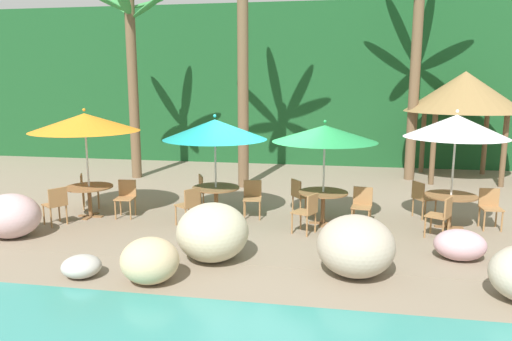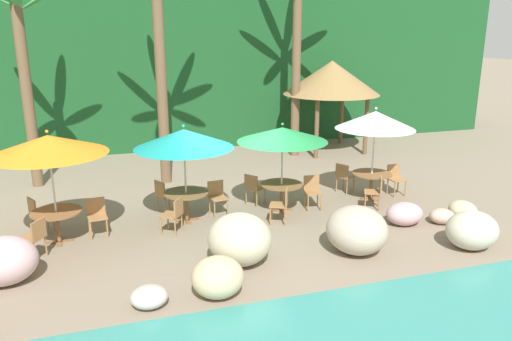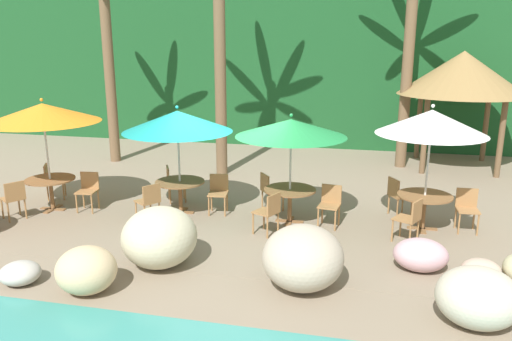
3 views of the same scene
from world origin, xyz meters
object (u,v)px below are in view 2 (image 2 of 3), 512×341
Objects in this scene: dining_table_green at (282,188)px; chair_white_inland at (344,176)px; palapa_hut at (332,78)px; chair_white_left at (376,190)px; umbrella_green at (282,134)px; chair_green_left at (282,203)px; umbrella_white at (375,120)px; palm_tree_third at (296,30)px; dining_table_teal at (186,197)px; palm_tree_nearest at (22,55)px; chair_orange_inland at (38,212)px; palm_tree_second at (158,18)px; chair_teal_seaward at (217,195)px; chair_green_inland at (253,187)px; dining_table_orange at (57,217)px; umbrella_teal at (184,139)px; umbrella_orange at (48,145)px; chair_green_seaward at (312,190)px; chair_orange_seaward at (97,214)px; chair_white_seaward at (395,177)px; chair_teal_inland at (164,194)px; chair_teal_left at (174,213)px; dining_table_white at (372,177)px; chair_orange_left at (35,236)px.

dining_table_green is 2.42m from chair_white_inland.
chair_white_left is at bearing -104.97° from palapa_hut.
chair_green_left is at bearing -109.38° from umbrella_green.
chair_white_inland is at bearing 33.73° from chair_green_left.
palm_tree_third is at bearing 91.94° from umbrella_white.
chair_white_inland reaches higher than dining_table_teal.
palm_tree_nearest is at bearing 132.20° from dining_table_teal.
chair_orange_inland and chair_white_left have the same top height.
palm_tree_second is 7.39m from palapa_hut.
chair_green_inland is at bearing 19.08° from chair_teal_seaward.
umbrella_teal reaches higher than dining_table_orange.
umbrella_orange reaches higher than chair_green_seaward.
chair_orange_seaward is 0.24× the size of palapa_hut.
chair_green_inland and chair_white_left have the same top height.
chair_green_seaward is (0.85, -0.03, -0.10)m from dining_table_green.
dining_table_orange is at bearing -170.53° from chair_white_inland.
chair_orange_inland is 9.50m from chair_white_seaward.
chair_green_left is at bearing -30.59° from chair_teal_inland.
dining_table_teal is 0.86m from chair_teal_left.
chair_orange_seaward is 1.00× the size of chair_green_seaward.
chair_white_inland is (7.69, 1.28, -1.73)m from umbrella_orange.
chair_teal_left is 0.79× the size of dining_table_green.
palapa_hut is at bearing 41.12° from dining_table_teal.
palm_tree_nearest is at bearing 149.00° from chair_green_seaward.
dining_table_orange and dining_table_teal have the same top height.
palapa_hut is (7.05, 6.55, 2.30)m from chair_teal_left.
dining_table_green is at bearing -47.90° from chair_green_inland.
chair_teal_left is 9.89m from palapa_hut.
umbrella_white is at bearing 8.98° from chair_teal_left.
chair_green_inland is 0.13× the size of palm_tree_third.
dining_table_white is at bearing 4.10° from dining_table_orange.
umbrella_teal is at bearing 178.82° from umbrella_green.
palm_tree_third is (8.00, 5.97, 3.95)m from dining_table_orange.
chair_green_inland is 0.24× the size of palapa_hut.
umbrella_orange is 1.06× the size of umbrella_teal.
umbrella_green is at bearing 166.00° from chair_white_left.
chair_green_inland is (2.38, -0.14, 0.00)m from chair_teal_inland.
umbrella_white is (5.64, 0.89, 1.72)m from chair_teal_left.
dining_table_white is at bearing -24.26° from palm_tree_nearest.
palapa_hut is (3.30, 5.88, 2.30)m from chair_green_seaward.
dining_table_white is at bearing 4.10° from umbrella_orange.
palm_tree_third reaches higher than palm_tree_nearest.
palm_tree_second is 1.07× the size of palm_tree_third.
dining_table_teal is 4.81m from chair_white_inland.
chair_green_inland is 1.47m from chair_green_left.
palm_tree_second is (2.07, 3.72, 4.40)m from chair_orange_seaward.
chair_orange_left is 3.46m from chair_teal_inland.
chair_teal_left reaches higher than dining_table_teal.
chair_white_left is 7.39m from palm_tree_third.
umbrella_orange reaches higher than umbrella_green.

